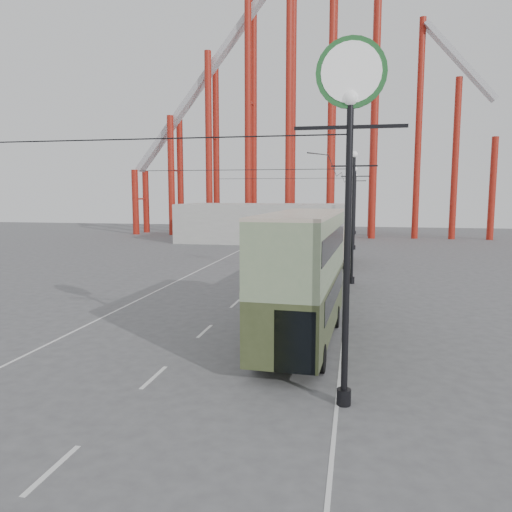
% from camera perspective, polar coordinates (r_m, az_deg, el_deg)
% --- Properties ---
extents(ground, '(160.00, 160.00, 0.00)m').
position_cam_1_polar(ground, '(19.81, -6.56, -11.79)').
color(ground, '#4F4F51').
rests_on(ground, ground).
extents(road_markings, '(12.52, 120.00, 0.01)m').
position_cam_1_polar(road_markings, '(38.63, 1.24, -2.36)').
color(road_markings, silver).
rests_on(road_markings, ground).
extents(lamp_post_near, '(3.20, 0.44, 10.80)m').
position_cam_1_polar(lamp_post_near, '(14.87, 10.66, 12.60)').
color(lamp_post_near, black).
rests_on(lamp_post_near, ground).
extents(lamp_post_mid, '(3.20, 0.44, 9.32)m').
position_cam_1_polar(lamp_post_mid, '(35.84, 11.02, 4.27)').
color(lamp_post_mid, black).
rests_on(lamp_post_mid, ground).
extents(lamp_post_far, '(3.20, 0.44, 9.32)m').
position_cam_1_polar(lamp_post_far, '(57.83, 11.19, 5.34)').
color(lamp_post_far, black).
rests_on(lamp_post_far, ground).
extents(lamp_post_distant, '(3.20, 0.44, 9.32)m').
position_cam_1_polar(lamp_post_distant, '(79.82, 11.27, 5.82)').
color(lamp_post_distant, black).
rests_on(lamp_post_distant, ground).
extents(roller_coaster, '(52.95, 5.00, 55.48)m').
position_cam_1_polar(roller_coaster, '(76.94, 5.21, 19.56)').
color(roller_coaster, maroon).
rests_on(roller_coaster, ground).
extents(fairground_shed, '(22.00, 10.00, 5.00)m').
position_cam_1_polar(fairground_shed, '(65.99, 1.03, 3.80)').
color(fairground_shed, '#A7A7A2').
rests_on(fairground_shed, ground).
extents(double_decker_bus, '(3.08, 10.59, 5.63)m').
position_cam_1_polar(double_decker_bus, '(21.20, 5.38, -1.72)').
color(double_decker_bus, '#363F22').
rests_on(double_decker_bus, ground).
extents(single_decker_green, '(3.07, 11.21, 3.14)m').
position_cam_1_polar(single_decker_green, '(31.67, 6.51, -1.30)').
color(single_decker_green, gray).
rests_on(single_decker_green, ground).
extents(single_decker_cream, '(2.54, 9.95, 3.09)m').
position_cam_1_polar(single_decker_cream, '(45.87, 8.75, 1.26)').
color(single_decker_cream, beige).
rests_on(single_decker_cream, ground).
extents(pedestrian, '(0.69, 0.58, 1.60)m').
position_cam_1_polar(pedestrian, '(26.51, 3.36, -5.07)').
color(pedestrian, black).
rests_on(pedestrian, ground).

